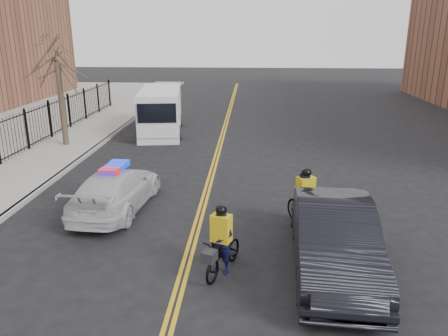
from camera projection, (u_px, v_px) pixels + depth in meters
ground at (192, 245)px, 11.78m from camera, size 120.00×120.00×0.00m
center_line_left at (213, 161)px, 19.39m from camera, size 0.10×60.00×0.01m
center_line_right at (217, 161)px, 19.39m from camera, size 0.10×60.00×0.01m
sidewalk at (51, 157)px, 19.81m from camera, size 3.00×60.00×0.15m
curb at (83, 157)px, 19.72m from camera, size 0.20×60.00×0.15m
iron_fence at (16, 136)px, 19.62m from camera, size 0.12×28.00×2.00m
street_tree at (59, 75)px, 20.68m from camera, size 3.20×3.20×4.80m
police_cruiser at (116, 189)px, 13.98m from camera, size 2.23×4.74×1.50m
dark_sedan at (334, 238)px, 10.30m from camera, size 2.11×5.28×1.71m
cargo_van at (161, 112)px, 24.29m from camera, size 2.88×6.07×2.44m
cyclist_near at (221, 249)px, 10.32m from camera, size 1.22×1.86×1.72m
cyclist_far at (305, 204)px, 12.66m from camera, size 1.29×1.83×1.82m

